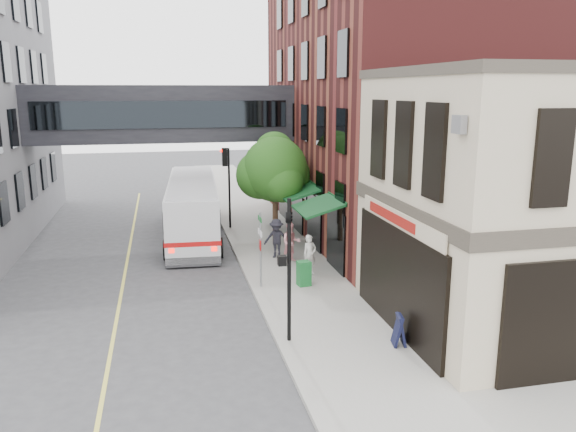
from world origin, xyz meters
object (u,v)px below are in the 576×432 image
pedestrian_c (276,238)px  sandwich_board (399,330)px  bus (193,206)px  pedestrian_b (291,242)px  newspaper_box (304,273)px  pedestrian_a (310,255)px

pedestrian_c → sandwich_board: pedestrian_c is taller
bus → pedestrian_b: (4.01, -5.95, -0.66)m
pedestrian_b → sandwich_board: 9.12m
sandwich_board → pedestrian_b: bearing=108.9°
bus → pedestrian_c: 6.30m
pedestrian_b → pedestrian_c: (-0.51, 0.75, 0.02)m
newspaper_box → bus: bearing=104.4°
pedestrian_c → newspaper_box: size_ratio=1.85×
pedestrian_c → sandwich_board: (1.81, -9.78, -0.43)m
sandwich_board → newspaper_box: bearing=115.3°
pedestrian_a → newspaper_box: pedestrian_a is taller
pedestrian_a → sandwich_board: (0.93, -7.13, -0.37)m
bus → pedestrian_b: size_ratio=6.38×
newspaper_box → sandwich_board: 6.01m
bus → pedestrian_a: bus is taller
pedestrian_a → pedestrian_b: bearing=83.4°
pedestrian_b → pedestrian_c: size_ratio=0.98×
pedestrian_a → pedestrian_b: pedestrian_b is taller
pedestrian_b → newspaper_box: (-0.22, -3.21, -0.40)m
pedestrian_b → newspaper_box: pedestrian_b is taller
pedestrian_c → sandwich_board: bearing=-49.7°
pedestrian_b → newspaper_box: size_ratio=1.81×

